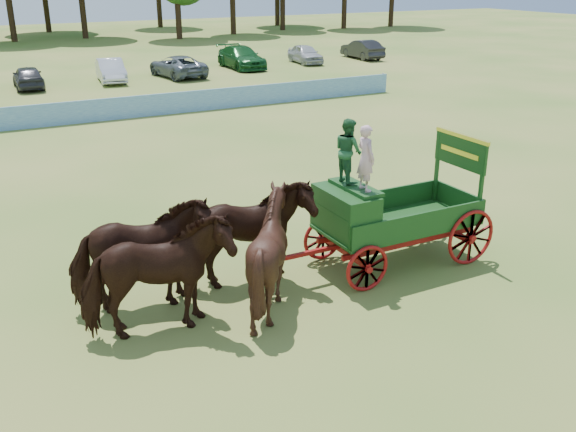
% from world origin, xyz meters
% --- Properties ---
extents(ground, '(160.00, 160.00, 0.00)m').
position_xyz_m(ground, '(0.00, 0.00, 0.00)').
color(ground, olive).
rests_on(ground, ground).
extents(horse_lead_left, '(3.03, 1.64, 2.45)m').
position_xyz_m(horse_lead_left, '(-7.77, -1.75, 1.22)').
color(horse_lead_left, black).
rests_on(horse_lead_left, ground).
extents(horse_lead_right, '(3.07, 1.76, 2.45)m').
position_xyz_m(horse_lead_right, '(-7.77, -0.65, 1.22)').
color(horse_lead_right, black).
rests_on(horse_lead_right, ground).
extents(horse_wheel_left, '(2.59, 2.40, 2.45)m').
position_xyz_m(horse_wheel_left, '(-5.37, -1.75, 1.23)').
color(horse_wheel_left, black).
rests_on(horse_wheel_left, ground).
extents(horse_wheel_right, '(3.06, 1.72, 2.45)m').
position_xyz_m(horse_wheel_right, '(-5.37, -0.65, 1.22)').
color(horse_wheel_right, black).
rests_on(horse_wheel_right, ground).
extents(farm_dray, '(6.00, 2.00, 3.62)m').
position_xyz_m(farm_dray, '(-2.39, -1.18, 1.59)').
color(farm_dray, maroon).
rests_on(farm_dray, ground).
extents(sponsor_banner, '(26.00, 0.08, 1.05)m').
position_xyz_m(sponsor_banner, '(-1.00, 18.00, 0.53)').
color(sponsor_banner, '#1E5DA4').
rests_on(sponsor_banner, ground).
extents(parked_cars, '(47.04, 7.00, 1.62)m').
position_xyz_m(parked_cars, '(-4.89, 29.78, 0.75)').
color(parked_cars, silver).
rests_on(parked_cars, ground).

